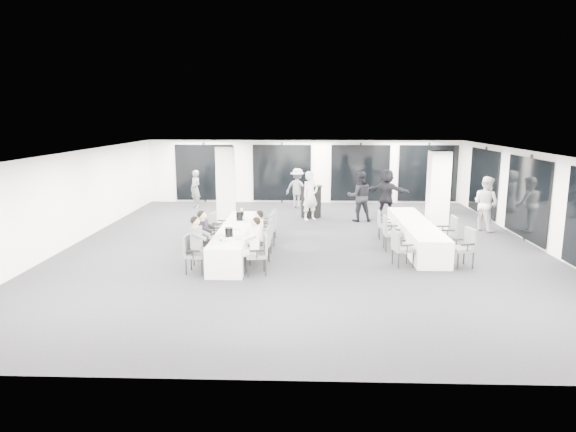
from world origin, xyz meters
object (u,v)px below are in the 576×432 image
at_px(standing_guest_h, 486,200).
at_px(chair_main_left_mid, 206,235).
at_px(chair_side_left_mid, 390,230).
at_px(chair_main_right_far, 270,223).
at_px(standing_guest_b, 360,193).
at_px(banquet_table_main, 237,240).
at_px(chair_side_right_mid, 448,231).
at_px(chair_main_right_second, 263,243).
at_px(banquet_table_side, 415,234).
at_px(cocktail_table, 311,201).
at_px(chair_main_left_second, 200,245).
at_px(standing_guest_c, 297,186).
at_px(chair_main_left_fourth, 211,229).
at_px(chair_main_left_near, 193,251).
at_px(standing_guest_a, 310,193).
at_px(standing_guest_f, 387,189).
at_px(chair_main_left_far, 217,224).
at_px(chair_side_right_near, 465,245).
at_px(standing_guest_g, 195,186).
at_px(ice_bucket_far, 240,216).
at_px(ice_bucket_near, 229,232).
at_px(chair_main_right_fourth, 268,228).
at_px(standing_guest_e, 438,188).
at_px(chair_main_right_near, 260,251).
at_px(chair_side_right_far, 435,223).
at_px(chair_main_right_mid, 265,235).
at_px(chair_side_left_far, 383,223).

bearing_deg(standing_guest_h, chair_main_left_mid, 77.29).
bearing_deg(chair_side_left_mid, standing_guest_h, 127.59).
xyz_separation_m(chair_main_right_far, standing_guest_b, (3.12, 2.98, 0.52)).
bearing_deg(banquet_table_main, chair_side_right_mid, 4.09).
bearing_deg(chair_main_right_second, banquet_table_side, -57.18).
bearing_deg(cocktail_table, chair_side_left_mid, -65.47).
height_order(chair_main_left_second, standing_guest_c, standing_guest_c).
xyz_separation_m(chair_main_left_mid, chair_main_left_fourth, (0.00, 0.72, 0.01)).
xyz_separation_m(chair_main_left_second, chair_main_left_fourth, (-0.01, 1.70, 0.04)).
bearing_deg(chair_main_left_near, chair_main_right_far, 161.02).
bearing_deg(standing_guest_a, chair_side_left_mid, -97.14).
bearing_deg(chair_side_right_mid, standing_guest_f, 10.91).
bearing_deg(chair_main_left_far, chair_side_right_near, 79.46).
bearing_deg(chair_main_left_near, standing_guest_f, 147.93).
bearing_deg(chair_main_left_near, standing_guest_g, -162.52).
height_order(chair_main_left_second, chair_main_right_second, chair_main_right_second).
height_order(banquet_table_main, standing_guest_c, standing_guest_c).
bearing_deg(chair_side_left_mid, ice_bucket_far, -95.72).
distance_m(cocktail_table, ice_bucket_far, 4.93).
relative_size(chair_main_left_fourth, chair_side_left_mid, 0.96).
relative_size(chair_main_right_far, ice_bucket_near, 4.01).
relative_size(chair_main_left_near, standing_guest_a, 0.46).
xyz_separation_m(chair_main_left_second, chair_side_right_mid, (6.92, 1.58, 0.07)).
bearing_deg(chair_main_right_fourth, chair_main_left_fourth, 106.14).
bearing_deg(banquet_table_side, standing_guest_e, 70.22).
xyz_separation_m(chair_main_right_near, chair_side_left_mid, (3.57, 2.46, -0.00)).
xyz_separation_m(chair_main_left_second, chair_main_left_far, (0.00, 2.75, -0.02)).
xyz_separation_m(chair_main_right_second, standing_guest_g, (-3.57, 8.42, 0.34)).
bearing_deg(chair_main_left_mid, chair_side_right_mid, 98.84).
xyz_separation_m(chair_main_left_second, ice_bucket_near, (0.79, -0.02, 0.35)).
bearing_deg(chair_side_right_far, chair_main_left_far, 106.96).
bearing_deg(chair_main_right_far, chair_main_right_mid, -166.22).
height_order(chair_main_right_far, standing_guest_h, standing_guest_h).
bearing_deg(chair_side_right_far, standing_guest_c, 53.42).
bearing_deg(chair_main_left_mid, chair_main_right_second, 64.75).
distance_m(chair_main_right_far, chair_side_left_far, 3.60).
bearing_deg(banquet_table_side, standing_guest_h, 39.34).
distance_m(chair_main_left_fourth, chair_main_right_mid, 1.85).
bearing_deg(chair_main_right_far, chair_main_left_fourth, 137.13).
height_order(chair_main_right_far, chair_side_right_mid, chair_side_right_mid).
distance_m(chair_main_left_mid, ice_bucket_far, 1.44).
distance_m(chair_main_right_second, standing_guest_g, 9.15).
bearing_deg(standing_guest_c, standing_guest_f, 177.11).
relative_size(standing_guest_h, ice_bucket_near, 8.84).
bearing_deg(chair_side_left_mid, standing_guest_b, -173.02).
bearing_deg(chair_side_right_far, chair_main_left_near, 133.52).
relative_size(chair_side_left_mid, standing_guest_h, 0.48).
bearing_deg(standing_guest_e, chair_main_right_second, 133.81).
xyz_separation_m(chair_main_right_mid, standing_guest_g, (-3.57, 7.56, 0.33)).
bearing_deg(standing_guest_f, chair_side_left_far, 109.09).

